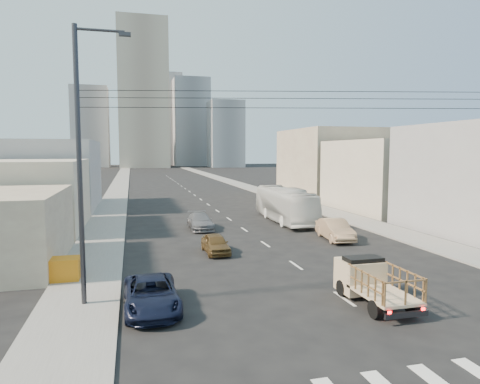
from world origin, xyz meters
name	(u,v)px	position (x,y,z in m)	size (l,w,h in m)	color
ground	(368,315)	(0.00, 0.00, 0.00)	(420.00, 420.00, 0.00)	black
sidewalk_left	(119,186)	(-11.75, 70.00, 0.06)	(3.50, 180.00, 0.12)	slate
sidewalk_right	(237,184)	(11.75, 70.00, 0.06)	(3.50, 180.00, 0.12)	slate
lane_dashes	(192,193)	(0.00, 53.00, 0.01)	(0.15, 104.00, 0.01)	silver
flatbed_pickup	(373,279)	(0.93, 1.20, 1.09)	(1.95, 4.41, 1.90)	#CFB28B
navy_pickup	(151,294)	(-8.66, 2.80, 0.68)	(2.26, 4.89, 1.36)	black
city_bus	(285,205)	(4.94, 23.35, 1.63)	(2.73, 11.69, 3.26)	silver
sedan_brown	(216,244)	(-4.05, 12.20, 0.64)	(1.50, 3.73, 1.27)	brown
sedan_tan	(335,230)	(5.64, 14.18, 0.79)	(1.67, 4.79, 1.58)	tan
sedan_grey	(200,221)	(-3.67, 21.15, 0.68)	(1.92, 4.72, 1.37)	slate
streetlamp_left	(82,159)	(-11.39, 4.00, 6.44)	(2.36, 0.25, 12.00)	#2D2D33
overhead_wires	(355,99)	(0.00, 1.50, 8.97)	(23.01, 5.02, 0.72)	black
crate_stack	(61,269)	(-13.00, 7.93, 0.69)	(1.80, 1.20, 1.14)	orange
bldg_right_mid	(390,175)	(19.50, 28.00, 4.00)	(11.00, 14.00, 8.00)	#BEB099
bldg_right_far	(332,163)	(20.00, 44.00, 5.00)	(12.00, 16.00, 10.00)	tan
bldg_left_mid	(14,196)	(-19.00, 24.00, 3.00)	(11.00, 12.00, 6.00)	#BEB099
bldg_left_far	(43,175)	(-19.50, 39.00, 4.00)	(12.00, 16.00, 8.00)	gray
high_rise_tower	(143,95)	(-4.00, 170.00, 30.00)	(20.00, 20.00, 60.00)	tan
midrise_ne	(191,123)	(18.00, 185.00, 20.00)	(16.00, 16.00, 40.00)	gray
midrise_nw	(91,127)	(-26.00, 180.00, 17.00)	(15.00, 15.00, 34.00)	gray
midrise_back	(163,120)	(6.00, 200.00, 22.00)	(18.00, 18.00, 44.00)	gray
midrise_east	(226,134)	(30.00, 165.00, 14.00)	(14.00, 14.00, 28.00)	gray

